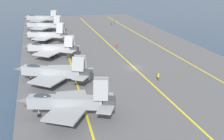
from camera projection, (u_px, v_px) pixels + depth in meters
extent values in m
plane|color=#2D425B|center=(134.00, 69.00, 69.00)|extent=(2000.00, 2000.00, 0.00)
cube|color=#565659|center=(134.00, 68.00, 68.93)|extent=(179.52, 54.20, 0.40)
cube|color=yellow|center=(189.00, 63.00, 72.62)|extent=(161.57, 1.48, 0.01)
cube|color=yellow|center=(134.00, 68.00, 68.86)|extent=(161.57, 0.36, 0.01)
cube|color=yellow|center=(74.00, 73.00, 65.11)|extent=(161.44, 7.05, 0.01)
cube|color=gray|center=(65.00, 102.00, 44.44)|extent=(5.38, 11.84, 1.85)
cone|color=#5B5E60|center=(22.00, 101.00, 44.70)|extent=(2.36, 2.67, 1.76)
cube|color=#38383A|center=(110.00, 103.00, 44.17)|extent=(2.62, 2.48, 1.58)
ellipsoid|color=#232D38|center=(42.00, 97.00, 44.29)|extent=(1.85, 3.05, 1.02)
cube|color=gray|center=(64.00, 115.00, 41.54)|extent=(6.69, 6.83, 0.28)
cube|color=gray|center=(72.00, 97.00, 47.71)|extent=(5.02, 5.42, 0.28)
cube|color=gray|center=(101.00, 90.00, 42.47)|extent=(1.61, 2.43, 3.17)
cube|color=gray|center=(102.00, 85.00, 44.30)|extent=(1.61, 2.43, 3.17)
cube|color=gray|center=(106.00, 110.00, 42.00)|extent=(3.52, 3.29, 0.20)
cube|color=gray|center=(107.00, 97.00, 46.39)|extent=(3.08, 2.60, 0.20)
cylinder|color=#B2B2B7|center=(39.00, 112.00, 45.22)|extent=(0.16, 0.16, 1.85)
cylinder|color=black|center=(39.00, 115.00, 45.43)|extent=(0.39, 0.64, 0.60)
cylinder|color=#B2B2B7|center=(72.00, 117.00, 43.79)|extent=(0.16, 0.16, 1.85)
cylinder|color=black|center=(72.00, 120.00, 43.99)|extent=(0.39, 0.64, 0.60)
cylinder|color=#B2B2B7|center=(75.00, 109.00, 46.23)|extent=(0.16, 0.16, 1.85)
cylinder|color=black|center=(75.00, 112.00, 46.44)|extent=(0.39, 0.64, 0.60)
cube|color=#93999E|center=(51.00, 72.00, 59.12)|extent=(7.41, 12.36, 1.84)
cone|color=#5B5E60|center=(19.00, 69.00, 60.47)|extent=(2.66, 2.96, 1.75)
cube|color=#38383A|center=(86.00, 74.00, 57.73)|extent=(2.83, 2.82, 1.57)
ellipsoid|color=#232D38|center=(34.00, 67.00, 59.53)|extent=(2.31, 3.26, 1.01)
cube|color=#93999E|center=(47.00, 80.00, 56.00)|extent=(7.53, 7.58, 0.28)
cube|color=#93999E|center=(59.00, 69.00, 62.47)|extent=(6.23, 6.56, 0.28)
cube|color=#93999E|center=(78.00, 64.00, 56.29)|extent=(1.90, 2.59, 2.90)
cube|color=#93999E|center=(81.00, 61.00, 58.08)|extent=(1.90, 2.59, 2.90)
cube|color=#93999E|center=(80.00, 78.00, 55.68)|extent=(3.70, 3.63, 0.20)
cube|color=#93999E|center=(87.00, 70.00, 59.97)|extent=(3.38, 3.14, 0.20)
cylinder|color=#B2B2B7|center=(31.00, 77.00, 60.53)|extent=(0.16, 0.16, 1.45)
cylinder|color=black|center=(31.00, 79.00, 60.67)|extent=(0.46, 0.64, 0.60)
cylinder|color=#B2B2B7|center=(55.00, 82.00, 58.23)|extent=(0.16, 0.16, 1.45)
cylinder|color=black|center=(55.00, 83.00, 58.37)|extent=(0.46, 0.64, 0.60)
cylinder|color=#B2B2B7|center=(60.00, 77.00, 60.62)|extent=(0.16, 0.16, 1.45)
cylinder|color=black|center=(60.00, 79.00, 60.76)|extent=(0.46, 0.64, 0.60)
cube|color=#A8AAAF|center=(49.00, 48.00, 76.80)|extent=(6.63, 11.57, 1.66)
cone|color=#5B5E60|center=(26.00, 47.00, 77.92)|extent=(2.40, 2.73, 1.58)
cube|color=#38383A|center=(74.00, 49.00, 75.65)|extent=(2.56, 2.58, 1.41)
ellipsoid|color=#232D38|center=(37.00, 45.00, 77.12)|extent=(2.08, 3.03, 0.91)
cube|color=#A8AAAF|center=(46.00, 53.00, 73.77)|extent=(7.23, 7.25, 0.28)
cube|color=#A8AAAF|center=(55.00, 47.00, 80.05)|extent=(6.02, 6.09, 0.28)
cube|color=#A8AAAF|center=(68.00, 42.00, 74.29)|extent=(1.78, 2.44, 2.86)
cube|color=#A8AAAF|center=(70.00, 40.00, 75.91)|extent=(1.78, 2.44, 2.86)
cube|color=#A8AAAF|center=(70.00, 51.00, 73.65)|extent=(3.60, 3.47, 0.20)
cube|color=#A8AAAF|center=(75.00, 47.00, 77.80)|extent=(3.30, 2.93, 0.20)
cylinder|color=#B2B2B7|center=(35.00, 53.00, 78.07)|extent=(0.16, 0.16, 1.67)
cylinder|color=black|center=(35.00, 55.00, 78.24)|extent=(0.46, 0.64, 0.60)
cylinder|color=#B2B2B7|center=(52.00, 55.00, 76.07)|extent=(0.16, 0.16, 1.67)
cylinder|color=black|center=(53.00, 57.00, 76.25)|extent=(0.46, 0.64, 0.60)
cylinder|color=#B2B2B7|center=(56.00, 53.00, 78.23)|extent=(0.16, 0.16, 1.67)
cylinder|color=black|center=(56.00, 55.00, 78.41)|extent=(0.46, 0.64, 0.60)
cube|color=#A8AAAF|center=(45.00, 35.00, 93.75)|extent=(6.03, 11.18, 1.59)
cone|color=#5B5E60|center=(26.00, 34.00, 94.62)|extent=(2.25, 2.60, 1.51)
cube|color=#38383A|center=(64.00, 35.00, 92.85)|extent=(2.42, 2.44, 1.35)
ellipsoid|color=#232D38|center=(34.00, 32.00, 93.96)|extent=(1.91, 2.91, 0.87)
cube|color=#A8AAAF|center=(42.00, 38.00, 90.85)|extent=(6.90, 6.92, 0.28)
cube|color=#A8AAAF|center=(49.00, 34.00, 96.89)|extent=(5.63, 5.71, 0.28)
cube|color=#A8AAAF|center=(59.00, 28.00, 91.41)|extent=(1.79, 2.40, 3.33)
cube|color=#A8AAAF|center=(61.00, 27.00, 92.97)|extent=(1.79, 2.40, 3.33)
cube|color=#A8AAAF|center=(61.00, 37.00, 90.87)|extent=(3.54, 3.36, 0.20)
cube|color=#A8AAAF|center=(65.00, 34.00, 94.96)|extent=(3.23, 2.77, 0.20)
cylinder|color=#B2B2B7|center=(33.00, 39.00, 94.83)|extent=(0.16, 0.16, 1.57)
cylinder|color=black|center=(33.00, 40.00, 94.99)|extent=(0.44, 0.64, 0.60)
cylinder|color=#B2B2B7|center=(47.00, 40.00, 93.08)|extent=(0.16, 0.16, 1.57)
cylinder|color=black|center=(47.00, 42.00, 93.24)|extent=(0.44, 0.64, 0.60)
cylinder|color=#B2B2B7|center=(49.00, 39.00, 95.16)|extent=(0.16, 0.16, 1.57)
cylinder|color=black|center=(50.00, 40.00, 95.32)|extent=(0.44, 0.64, 0.60)
cube|color=#9EA3A8|center=(43.00, 25.00, 108.91)|extent=(6.81, 12.10, 1.61)
cone|color=#5B5E60|center=(25.00, 24.00, 110.07)|extent=(2.40, 2.81, 1.53)
cube|color=#38383A|center=(61.00, 26.00, 107.72)|extent=(2.55, 2.64, 1.37)
ellipsoid|color=#232D38|center=(33.00, 23.00, 109.26)|extent=(2.11, 3.15, 0.89)
cube|color=#9EA3A8|center=(40.00, 28.00, 105.76)|extent=(7.61, 7.62, 0.28)
cube|color=#9EA3A8|center=(48.00, 25.00, 112.27)|extent=(6.33, 6.39, 0.28)
cube|color=#9EA3A8|center=(57.00, 20.00, 106.37)|extent=(1.86, 2.56, 3.03)
cube|color=#9EA3A8|center=(58.00, 19.00, 107.95)|extent=(1.86, 2.56, 3.03)
cube|color=#9EA3A8|center=(58.00, 27.00, 105.75)|extent=(3.66, 3.56, 0.20)
cube|color=#9EA3A8|center=(62.00, 25.00, 109.86)|extent=(3.33, 3.03, 0.20)
cylinder|color=#B2B2B7|center=(32.00, 29.00, 110.23)|extent=(0.16, 0.16, 1.86)
cylinder|color=black|center=(32.00, 31.00, 110.44)|extent=(0.45, 0.64, 0.60)
cylinder|color=#B2B2B7|center=(45.00, 30.00, 108.23)|extent=(0.16, 0.16, 1.86)
cylinder|color=black|center=(45.00, 32.00, 108.44)|extent=(0.45, 0.64, 0.60)
cylinder|color=#B2B2B7|center=(48.00, 29.00, 110.33)|extent=(0.16, 0.16, 1.86)
cylinder|color=black|center=(48.00, 31.00, 110.54)|extent=(0.45, 0.64, 0.60)
cube|color=#93999E|center=(41.00, 18.00, 125.60)|extent=(6.71, 12.55, 1.75)
cone|color=#5B5E60|center=(25.00, 18.00, 126.56)|extent=(2.49, 2.90, 1.66)
cube|color=#38383A|center=(57.00, 18.00, 124.61)|extent=(2.67, 2.72, 1.48)
ellipsoid|color=#232D38|center=(32.00, 16.00, 125.83)|extent=(2.13, 3.26, 0.96)
cube|color=#93999E|center=(39.00, 21.00, 122.19)|extent=(8.02, 7.97, 0.28)
cube|color=#93999E|center=(45.00, 18.00, 129.27)|extent=(6.65, 6.45, 0.28)
cube|color=#93999E|center=(53.00, 14.00, 123.21)|extent=(1.72, 2.57, 2.58)
cube|color=#93999E|center=(55.00, 13.00, 124.92)|extent=(1.72, 2.57, 2.58)
cube|color=#93999E|center=(55.00, 19.00, 122.55)|extent=(3.68, 3.58, 0.20)
cube|color=#93999E|center=(58.00, 17.00, 126.80)|extent=(3.29, 3.02, 0.20)
cylinder|color=#B2B2B7|center=(31.00, 22.00, 126.81)|extent=(0.16, 0.16, 1.83)
cylinder|color=black|center=(31.00, 23.00, 127.01)|extent=(0.44, 0.64, 0.60)
cylinder|color=#B2B2B7|center=(43.00, 22.00, 124.88)|extent=(0.16, 0.16, 1.83)
cylinder|color=black|center=(43.00, 24.00, 125.08)|extent=(0.44, 0.64, 0.60)
cylinder|color=#B2B2B7|center=(45.00, 21.00, 127.16)|extent=(0.16, 0.16, 1.83)
cylinder|color=black|center=(45.00, 23.00, 127.37)|extent=(0.44, 0.64, 0.60)
cylinder|color=#383328|center=(158.00, 79.00, 60.61)|extent=(0.24, 0.24, 0.81)
cube|color=yellow|center=(159.00, 76.00, 60.38)|extent=(0.46, 0.44, 0.60)
sphere|color=#9E7051|center=(159.00, 74.00, 60.23)|extent=(0.22, 0.22, 0.22)
sphere|color=yellow|center=(159.00, 74.00, 60.21)|extent=(0.24, 0.24, 0.24)
cylinder|color=#383328|center=(112.00, 24.00, 122.68)|extent=(0.24, 0.24, 0.92)
cube|color=brown|center=(112.00, 23.00, 122.44)|extent=(0.39, 0.45, 0.53)
sphere|color=tan|center=(112.00, 22.00, 122.31)|extent=(0.22, 0.22, 0.22)
sphere|color=brown|center=(112.00, 22.00, 122.29)|extent=(0.24, 0.24, 0.24)
cylinder|color=#4C473D|center=(117.00, 47.00, 85.88)|extent=(0.24, 0.24, 0.83)
cube|color=red|center=(117.00, 45.00, 85.65)|extent=(0.46, 0.44, 0.57)
sphere|color=tan|center=(117.00, 44.00, 85.51)|extent=(0.22, 0.22, 0.22)
sphere|color=red|center=(117.00, 43.00, 85.49)|extent=(0.24, 0.24, 0.24)
cylinder|color=#4C473D|center=(114.00, 22.00, 128.74)|extent=(0.24, 0.24, 0.89)
cube|color=green|center=(114.00, 20.00, 128.51)|extent=(0.46, 0.44, 0.55)
sphere|color=beige|center=(114.00, 19.00, 128.37)|extent=(0.22, 0.22, 0.22)
sphere|color=green|center=(114.00, 19.00, 128.35)|extent=(0.24, 0.24, 0.24)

